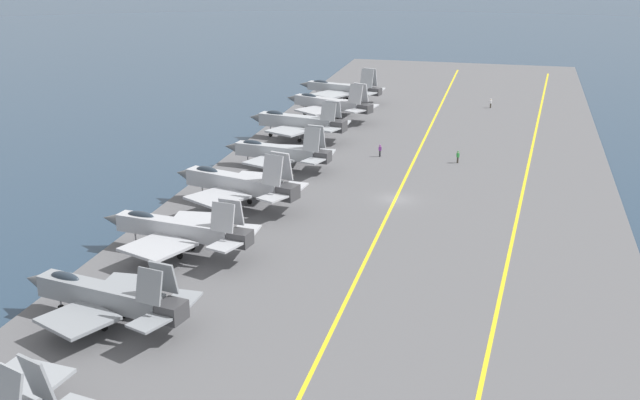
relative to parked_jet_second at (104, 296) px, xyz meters
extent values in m
plane|color=#23384C|center=(36.89, -18.30, -2.78)|extent=(2000.00, 2000.00, 0.00)
cube|color=#565659|center=(36.89, -18.30, -2.58)|extent=(209.74, 52.23, 0.40)
cube|color=yellow|center=(36.89, -32.67, -2.37)|extent=(188.47, 11.33, 0.01)
cube|color=yellow|center=(36.89, -18.30, -2.37)|extent=(188.77, 0.36, 0.01)
cube|color=gray|center=(-12.77, -0.95, -0.17)|extent=(5.35, 5.46, 0.28)
cube|color=gray|center=(-18.64, -4.26, 2.95)|extent=(1.66, 2.36, 3.12)
cube|color=gray|center=(-16.80, -4.95, 2.95)|extent=(1.66, 2.36, 3.12)
cube|color=gray|center=(0.06, 0.31, 0.01)|extent=(4.06, 11.86, 1.80)
cone|color=#5B5E60|center=(1.40, 7.00, 0.01)|extent=(2.11, 2.51, 1.71)
cube|color=#38383A|center=(-1.30, -6.53, 0.01)|extent=(2.40, 2.27, 1.53)
ellipsoid|color=#232D38|center=(0.76, 3.81, 0.86)|extent=(1.53, 2.99, 0.99)
cube|color=gray|center=(-3.21, 0.56, -0.58)|extent=(6.42, 6.60, 0.28)
cube|color=gray|center=(3.18, -0.71, -0.58)|extent=(4.94, 5.29, 0.28)
cube|color=gray|center=(-1.98, -5.10, 2.28)|extent=(1.28, 2.34, 2.71)
cube|color=gray|center=(-0.13, -5.47, 2.28)|extent=(1.28, 2.34, 2.71)
cube|color=gray|center=(-3.47, -5.61, 0.01)|extent=(3.41, 3.08, 0.20)
cube|color=gray|center=(1.05, -6.51, 0.01)|extent=(2.85, 2.28, 0.20)
cylinder|color=#B2B2B7|center=(0.91, 4.59, -1.64)|extent=(0.16, 0.16, 1.48)
cylinder|color=black|center=(0.91, 4.59, -2.08)|extent=(0.33, 0.63, 0.60)
cylinder|color=#B2B2B7|center=(-1.41, -0.61, -1.64)|extent=(0.16, 0.16, 1.48)
cylinder|color=black|center=(-1.41, -0.61, -2.08)|extent=(0.33, 0.63, 0.60)
cylinder|color=#B2B2B7|center=(1.07, -1.10, -1.64)|extent=(0.16, 0.16, 1.48)
cylinder|color=black|center=(1.07, -1.10, -2.08)|extent=(0.33, 0.63, 0.60)
cube|color=#A8AAAF|center=(15.12, 0.46, 0.24)|extent=(3.39, 12.45, 1.70)
cone|color=#5B5E60|center=(16.12, 7.56, 0.24)|extent=(1.92, 2.53, 1.61)
cube|color=#38383A|center=(14.11, -6.80, 0.24)|extent=(2.21, 2.25, 1.44)
ellipsoid|color=#232D38|center=(15.64, 4.17, 1.04)|extent=(1.34, 3.10, 0.93)
cube|color=#A8AAAF|center=(11.49, 0.55, -0.31)|extent=(7.13, 7.02, 0.28)
cube|color=#A8AAAF|center=(18.65, -0.46, -0.31)|extent=(6.06, 5.88, 0.28)
cube|color=#A8AAAF|center=(13.41, -5.36, 2.48)|extent=(1.18, 2.43, 2.74)
cube|color=#A8AAAF|center=(15.18, -5.61, 2.48)|extent=(1.18, 2.43, 2.74)
cube|color=#A8AAAF|center=(11.95, -6.00, 0.24)|extent=(3.38, 3.08, 0.20)
cube|color=#A8AAAF|center=(16.40, -6.62, 0.24)|extent=(2.88, 2.43, 0.20)
cylinder|color=#B2B2B7|center=(15.76, 5.00, -1.49)|extent=(0.16, 0.16, 1.77)
cylinder|color=black|center=(15.76, 5.00, -2.08)|extent=(0.30, 0.62, 0.60)
cylinder|color=#B2B2B7|center=(13.77, -0.61, -1.49)|extent=(0.16, 0.16, 1.77)
cylinder|color=black|center=(13.77, -0.61, -2.08)|extent=(0.30, 0.62, 0.60)
cylinder|color=#B2B2B7|center=(16.13, -0.94, -1.49)|extent=(0.16, 0.16, 1.77)
cylinder|color=black|center=(16.13, -0.94, -2.08)|extent=(0.30, 0.62, 0.60)
cube|color=#A8AAAF|center=(30.06, -0.46, 0.43)|extent=(5.15, 12.39, 1.88)
cone|color=#5B5E60|center=(32.00, 6.44, 0.43)|extent=(2.35, 2.73, 1.79)
cube|color=#38383A|center=(28.07, -7.53, 0.43)|extent=(2.62, 2.51, 1.60)
ellipsoid|color=#232D38|center=(31.07, 3.15, 1.32)|extent=(1.81, 3.17, 1.04)
cube|color=#A8AAAF|center=(26.35, 0.14, -0.18)|extent=(7.50, 7.40, 0.28)
cube|color=#A8AAAF|center=(33.54, -1.87, -0.18)|extent=(5.74, 5.50, 0.28)
cube|color=#A8AAAF|center=(27.48, -5.98, 3.06)|extent=(1.60, 2.52, 3.32)
cube|color=#A8AAAF|center=(29.39, -6.51, 3.06)|extent=(1.60, 2.52, 3.32)
cube|color=#A8AAAF|center=(25.96, -6.41, 0.43)|extent=(3.54, 3.32, 0.20)
cube|color=#A8AAAF|center=(30.46, -7.68, 0.43)|extent=(3.02, 2.60, 0.20)
cylinder|color=#B2B2B7|center=(31.30, 3.95, -1.45)|extent=(0.16, 0.16, 1.86)
cylinder|color=black|center=(31.30, 3.95, -2.08)|extent=(0.37, 0.64, 0.60)
cylinder|color=#B2B2B7|center=(28.45, -1.31, -1.45)|extent=(0.16, 0.16, 1.86)
cylinder|color=black|center=(28.45, -1.31, -2.08)|extent=(0.37, 0.64, 0.60)
cylinder|color=#B2B2B7|center=(30.99, -2.02, -1.45)|extent=(0.16, 0.16, 1.86)
cylinder|color=black|center=(30.99, -2.02, -2.08)|extent=(0.37, 0.64, 0.60)
cube|color=#9EA3A8|center=(45.93, -0.76, -0.08)|extent=(3.25, 11.50, 1.68)
cone|color=#5B5E60|center=(46.85, 5.78, -0.08)|extent=(1.88, 2.35, 1.60)
cube|color=#38383A|center=(44.99, -7.46, -0.08)|extent=(2.17, 2.10, 1.43)
ellipsoid|color=#232D38|center=(46.41, 2.66, 0.72)|extent=(1.30, 2.87, 0.93)
cube|color=#9EA3A8|center=(42.67, -0.69, -0.63)|extent=(6.29, 6.36, 0.28)
cube|color=#9EA3A8|center=(49.08, -1.59, -0.63)|extent=(5.28, 5.40, 0.28)
cube|color=#9EA3A8|center=(44.28, -6.12, 2.35)|extent=(1.25, 2.27, 3.12)
cube|color=#9EA3A8|center=(46.03, -6.37, 2.35)|extent=(1.25, 2.27, 3.12)
cube|color=#9EA3A8|center=(42.83, -6.70, -0.08)|extent=(3.33, 2.91, 0.20)
cube|color=#9EA3A8|center=(47.27, -7.32, -0.08)|extent=(2.87, 2.25, 0.20)
cylinder|color=#B2B2B7|center=(46.52, 3.42, -1.65)|extent=(0.16, 0.16, 1.46)
cylinder|color=black|center=(46.52, 3.42, -2.08)|extent=(0.30, 0.62, 0.60)
cylinder|color=#B2B2B7|center=(44.60, -1.74, -1.65)|extent=(0.16, 0.16, 1.46)
cylinder|color=black|center=(44.60, -1.74, -2.08)|extent=(0.30, 0.62, 0.60)
cylinder|color=#B2B2B7|center=(46.94, -2.07, -1.65)|extent=(0.16, 0.16, 1.46)
cylinder|color=black|center=(46.94, -2.07, -2.08)|extent=(0.30, 0.62, 0.60)
cube|color=#9EA3A8|center=(61.46, 0.70, 0.39)|extent=(3.99, 12.00, 1.88)
cone|color=#5B5E60|center=(62.70, 7.47, 0.39)|extent=(2.16, 2.53, 1.79)
cube|color=#38383A|center=(60.20, -6.23, 0.39)|extent=(2.48, 2.28, 1.60)
ellipsoid|color=#232D38|center=(62.11, 4.24, 1.29)|extent=(1.54, 3.02, 1.04)
cube|color=#9EA3A8|center=(58.03, 0.92, -0.22)|extent=(6.63, 6.71, 0.28)
cube|color=#9EA3A8|center=(64.76, -0.31, -0.22)|extent=(5.28, 5.43, 0.28)
cube|color=#9EA3A8|center=(59.45, -4.79, 2.66)|extent=(1.23, 2.36, 2.63)
cube|color=#9EA3A8|center=(61.40, -5.15, 2.66)|extent=(1.23, 2.36, 2.63)
cube|color=#9EA3A8|center=(57.98, -5.34, 0.39)|extent=(3.41, 3.08, 0.20)
cube|color=#9EA3A8|center=(62.59, -6.18, 0.39)|extent=(2.81, 2.26, 0.20)
cylinder|color=#B2B2B7|center=(62.26, 5.03, -1.46)|extent=(0.16, 0.16, 1.83)
cylinder|color=black|center=(62.26, 5.03, -2.08)|extent=(0.32, 0.63, 0.60)
cylinder|color=#B2B2B7|center=(59.95, -0.24, -1.46)|extent=(0.16, 0.16, 1.83)
cylinder|color=black|center=(59.95, -0.24, -2.08)|extent=(0.32, 0.63, 0.60)
cylinder|color=#B2B2B7|center=(62.55, -0.72, -1.46)|extent=(0.16, 0.16, 1.83)
cylinder|color=black|center=(62.55, -0.72, -2.08)|extent=(0.32, 0.63, 0.60)
cube|color=#A8AAAF|center=(76.09, -0.73, 0.32)|extent=(6.04, 12.32, 1.65)
cone|color=#5B5E60|center=(78.70, 6.09, 0.32)|extent=(2.31, 2.78, 1.56)
cube|color=#38383A|center=(73.42, -7.70, 0.32)|extent=(2.50, 2.58, 1.40)
ellipsoid|color=#232D38|center=(77.46, 2.84, 1.11)|extent=(1.94, 3.18, 0.91)
cube|color=#A8AAAF|center=(72.62, 0.15, -0.21)|extent=(7.59, 7.58, 0.28)
cube|color=#A8AAAF|center=(79.26, -2.40, -0.21)|extent=(6.09, 6.06, 0.28)
cube|color=#A8AAAF|center=(73.09, -6.12, 2.72)|extent=(1.74, 2.56, 3.10)
cube|color=#A8AAAF|center=(74.71, -6.74, 2.72)|extent=(1.74, 2.56, 3.10)
cube|color=#A8AAAF|center=(71.52, -6.43, 0.32)|extent=(3.62, 3.48, 0.20)
cube|color=#A8AAAF|center=(75.67, -8.02, 0.32)|extent=(3.20, 2.87, 0.20)
cylinder|color=#B2B2B7|center=(77.76, 3.63, -1.44)|extent=(0.16, 0.16, 1.88)
cylinder|color=black|center=(77.76, 3.63, -2.08)|extent=(0.42, 0.64, 0.60)
cylinder|color=#B2B2B7|center=(74.56, -1.50, -1.44)|extent=(0.16, 0.16, 1.88)
cylinder|color=black|center=(74.56, -1.50, -2.08)|extent=(0.42, 0.64, 0.60)
cylinder|color=#B2B2B7|center=(76.71, -2.33, -1.44)|extent=(0.16, 0.16, 1.88)
cylinder|color=black|center=(76.71, -2.33, -2.08)|extent=(0.42, 0.64, 0.60)
cube|color=#9EA3A8|center=(90.81, 0.55, 0.14)|extent=(4.48, 12.43, 1.51)
cone|color=#5B5E60|center=(92.56, 7.56, 0.14)|extent=(1.96, 2.63, 1.44)
cube|color=#38383A|center=(89.02, -6.62, 0.14)|extent=(2.18, 2.38, 1.29)
ellipsoid|color=#232D38|center=(91.73, 4.22, 0.86)|extent=(1.54, 3.14, 0.83)
cube|color=#9EA3A8|center=(87.08, 1.05, -0.35)|extent=(7.80, 7.55, 0.28)
cube|color=#9EA3A8|center=(94.34, -0.77, -0.35)|extent=(5.98, 5.38, 0.28)
cube|color=#9EA3A8|center=(88.58, -5.13, 2.56)|extent=(1.54, 2.52, 3.27)
cube|color=#9EA3A8|center=(90.12, -5.51, 2.56)|extent=(1.54, 2.52, 3.27)
cube|color=#9EA3A8|center=(87.05, -5.61, 0.14)|extent=(3.51, 3.29, 0.20)
cube|color=#9EA3A8|center=(91.24, -6.66, 0.14)|extent=(2.96, 2.54, 0.20)
cylinder|color=#B2B2B7|center=(91.93, 5.03, -1.50)|extent=(0.16, 0.16, 1.76)
cylinder|color=black|center=(91.93, 5.03, -2.08)|extent=(0.36, 0.64, 0.60)
cylinder|color=#B2B2B7|center=(89.48, -0.42, -1.50)|extent=(0.16, 0.16, 1.76)
cylinder|color=black|center=(89.48, -0.42, -2.08)|extent=(0.36, 0.64, 0.60)
cylinder|color=#B2B2B7|center=(91.53, -0.93, -1.50)|extent=(0.16, 0.16, 1.76)
cylinder|color=black|center=(91.53, -0.93, -2.08)|extent=(0.36, 0.64, 0.60)
cylinder|color=#383328|center=(54.32, -24.27, -1.97)|extent=(0.24, 0.24, 0.81)
cube|color=green|center=(54.32, -24.27, -1.27)|extent=(0.46, 0.43, 0.60)
sphere|color=tan|center=(54.32, -24.27, -0.84)|extent=(0.22, 0.22, 0.22)
sphere|color=green|center=(54.32, -24.27, -0.78)|extent=(0.24, 0.24, 0.24)
cylinder|color=#383328|center=(91.65, -27.19, -1.96)|extent=(0.24, 0.24, 0.83)
cube|color=white|center=(91.65, -27.19, -1.27)|extent=(0.46, 0.43, 0.56)
sphere|color=tan|center=(91.65, -27.19, -0.86)|extent=(0.22, 0.22, 0.22)
sphere|color=white|center=(91.65, -27.19, -0.80)|extent=(0.24, 0.24, 0.24)
cylinder|color=#232328|center=(54.93, -13.35, -1.92)|extent=(0.24, 0.24, 0.91)
cube|color=purple|center=(54.93, -13.35, -1.20)|extent=(0.37, 0.44, 0.53)
sphere|color=#9E7051|center=(54.93, -13.35, -0.81)|extent=(0.22, 0.22, 0.22)
sphere|color=purple|center=(54.93, -13.35, -0.75)|extent=(0.24, 0.24, 0.24)
camera|label=1|loc=(-53.05, -31.03, 28.22)|focal=45.00mm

